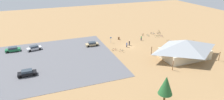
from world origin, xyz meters
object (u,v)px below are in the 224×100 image
(lot_sign, at_px, (111,39))
(visitor_crossing_yard, at_px, (141,38))
(car_black_near_entry, at_px, (27,73))
(bicycle_black_lone_east, at_px, (159,33))
(car_tan_inner_stall, at_px, (92,44))
(visitor_near_lot, at_px, (129,43))
(bike_pavilion, at_px, (185,48))
(car_green_by_curb, at_px, (13,49))
(car_silver_mid_lot, at_px, (34,48))
(visitor_by_pavilion, at_px, (127,45))
(pine_west, at_px, (166,85))
(bicycle_silver_yard_left, at_px, (122,51))
(bicycle_purple_trailside, at_px, (162,36))
(bicycle_white_yard_front, at_px, (159,34))
(bicycle_orange_near_porch, at_px, (143,35))
(bicycle_green_yard_center, at_px, (157,36))
(bicycle_blue_mid_cluster, at_px, (153,33))
(trash_bin, at_px, (119,38))
(bicycle_teal_yard_right, at_px, (148,35))
(bicycle_red_edge_south, at_px, (115,50))
(bicycle_orange_back_row, at_px, (175,43))
(bicycle_white_near_sign, at_px, (169,41))
(bicycle_yellow_by_bin, at_px, (159,32))

(lot_sign, relative_size, visitor_crossing_yard, 1.29)
(car_black_near_entry, bearing_deg, bicycle_black_lone_east, -160.61)
(car_tan_inner_stall, bearing_deg, visitor_near_lot, 161.05)
(bike_pavilion, relative_size, car_green_by_curb, 3.69)
(car_green_by_curb, bearing_deg, car_silver_mid_lot, 169.21)
(car_green_by_curb, height_order, visitor_by_pavilion, visitor_by_pavilion)
(bicycle_black_lone_east, bearing_deg, pine_west, 58.00)
(bicycle_silver_yard_left, bearing_deg, car_tan_inner_stall, -48.80)
(bicycle_purple_trailside, relative_size, bicycle_black_lone_east, 1.03)
(bicycle_white_yard_front, relative_size, bicycle_orange_near_porch, 1.17)
(bicycle_green_yard_center, relative_size, car_tan_inner_stall, 0.37)
(car_tan_inner_stall, relative_size, visitor_crossing_yard, 2.48)
(visitor_near_lot, bearing_deg, bicycle_blue_mid_cluster, -151.22)
(pine_west, xyz_separation_m, bicycle_silver_yard_left, (-2.76, -26.30, -3.85))
(trash_bin, bearing_deg, car_green_by_curb, -2.41)
(pine_west, bearing_deg, bicycle_teal_yard_right, -116.25)
(bicycle_red_edge_south, relative_size, bicycle_green_yard_center, 1.04)
(pine_west, xyz_separation_m, visitor_by_pavilion, (-5.85, -29.39, -3.32))
(bicycle_green_yard_center, relative_size, bicycle_white_yard_front, 0.94)
(bicycle_white_yard_front, distance_m, visitor_by_pavilion, 18.50)
(bicycle_teal_yard_right, distance_m, car_black_near_entry, 45.52)
(pine_west, relative_size, bicycle_white_yard_front, 3.64)
(visitor_near_lot, bearing_deg, visitor_crossing_yard, -153.69)
(lot_sign, distance_m, bicycle_black_lone_east, 21.61)
(pine_west, relative_size, bicycle_orange_near_porch, 4.26)
(trash_bin, xyz_separation_m, bicycle_black_lone_east, (-17.44, -0.72, -0.10))
(bicycle_black_lone_east, bearing_deg, bicycle_red_edge_south, 23.50)
(bicycle_purple_trailside, height_order, bicycle_blue_mid_cluster, bicycle_blue_mid_cluster)
(bicycle_orange_back_row, xyz_separation_m, visitor_by_pavilion, (16.79, -3.13, 0.54))
(bicycle_blue_mid_cluster, distance_m, car_silver_mid_lot, 43.58)
(bicycle_blue_mid_cluster, relative_size, bicycle_orange_near_porch, 0.94)
(bicycle_blue_mid_cluster, xyz_separation_m, bicycle_white_yard_front, (-1.94, 1.60, 0.00))
(trash_bin, xyz_separation_m, pine_west, (6.31, 37.28, 3.77))
(bicycle_teal_yard_right, distance_m, bicycle_white_yard_front, 4.77)
(bicycle_black_lone_east, bearing_deg, bicycle_green_yard_center, 50.06)
(bicycle_orange_back_row, relative_size, car_silver_mid_lot, 0.32)
(car_black_near_entry, distance_m, visitor_by_pavilion, 31.46)
(bicycle_blue_mid_cluster, bearing_deg, visitor_near_lot, 28.78)
(bicycle_white_yard_front, bearing_deg, bicycle_blue_mid_cluster, -39.59)
(bicycle_blue_mid_cluster, xyz_separation_m, car_tan_inner_stall, (25.50, 3.47, 0.33))
(bike_pavilion, distance_m, bicycle_orange_near_porch, 22.31)
(bicycle_white_near_sign, height_order, bicycle_yellow_by_bin, bicycle_white_near_sign)
(trash_bin, height_order, bicycle_green_yard_center, trash_bin)
(car_black_near_entry, bearing_deg, lot_sign, -152.45)
(lot_sign, distance_m, bicycle_yellow_by_bin, 22.85)
(car_tan_inner_stall, relative_size, visitor_by_pavilion, 2.45)
(car_tan_inner_stall, bearing_deg, bicycle_yellow_by_bin, -170.84)
(bicycle_black_lone_east, height_order, car_tan_inner_stall, car_tan_inner_stall)
(lot_sign, distance_m, bicycle_blue_mid_cluster, 18.90)
(bicycle_black_lone_east, distance_m, bicycle_yellow_by_bin, 1.67)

